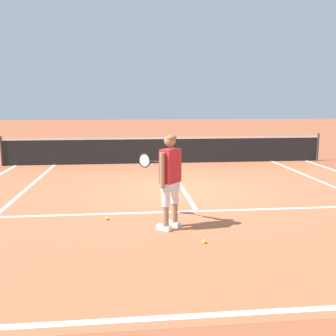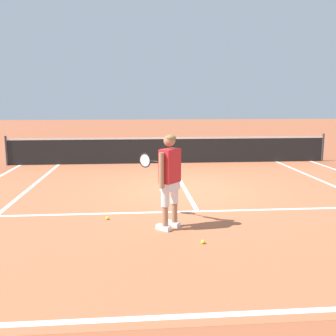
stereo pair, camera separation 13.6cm
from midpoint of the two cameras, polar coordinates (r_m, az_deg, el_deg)
The scene contains 10 objects.
ground_plane at distance 9.99m, azimuth 2.97°, elevation -3.24°, with size 80.00×80.00×0.00m, color #9E5133.
court_inner_surface at distance 9.23m, azimuth 3.63°, elevation -4.35°, with size 10.98×10.71×0.00m, color #B2603D.
line_baseline at distance 4.53m, azimuth 13.88°, elevation -20.44°, with size 10.98×0.10×0.01m, color white.
line_service at distance 8.04m, azimuth 4.95°, elevation -6.51°, with size 8.23×0.10×0.01m, color white.
line_centre_service at distance 11.11m, azimuth 2.15°, elevation -1.87°, with size 0.10×6.40×0.01m, color white.
line_singles_left at distance 9.54m, azimuth -21.70°, elevation -4.55°, with size 0.10×10.31×0.01m, color white.
tennis_net at distance 14.17m, azimuth 0.59°, elevation 2.73°, with size 11.96×0.08×1.07m.
tennis_player at distance 6.75m, azimuth 0.71°, elevation -1.06°, with size 0.78×1.14×1.71m.
tennis_ball_near_feet at distance 7.54m, azimuth -8.62°, elevation -7.47°, with size 0.07×0.07×0.07m, color #CCE02D.
tennis_ball_by_baseline at distance 6.29m, azimuth 5.91°, elevation -11.01°, with size 0.07×0.07×0.07m, color #CCE02D.
Camera 2 is at (-1.27, -9.64, 2.28)m, focal length 40.47 mm.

